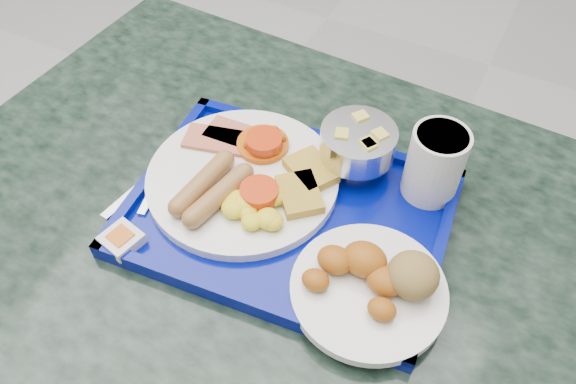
% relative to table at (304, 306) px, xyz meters
% --- Properties ---
extents(floor, '(6.00, 6.00, 0.00)m').
position_rel_table_xyz_m(floor, '(-0.61, 0.14, -0.51)').
color(floor, '#9B9C9E').
rests_on(floor, ground).
extents(table, '(1.14, 0.79, 0.69)m').
position_rel_table_xyz_m(table, '(0.00, 0.00, 0.00)').
color(table, slate).
rests_on(table, floor).
extents(tray, '(0.44, 0.34, 0.02)m').
position_rel_table_xyz_m(tray, '(-0.04, 0.02, 0.19)').
color(tray, '#020C7D').
rests_on(tray, table).
extents(main_plate, '(0.27, 0.27, 0.04)m').
position_rel_table_xyz_m(main_plate, '(-0.11, 0.04, 0.21)').
color(main_plate, white).
rests_on(main_plate, tray).
extents(bread_plate, '(0.19, 0.19, 0.06)m').
position_rel_table_xyz_m(bread_plate, '(0.11, -0.04, 0.21)').
color(bread_plate, white).
rests_on(bread_plate, tray).
extents(fruit_bowl, '(0.10, 0.10, 0.07)m').
position_rel_table_xyz_m(fruit_bowl, '(0.01, 0.14, 0.24)').
color(fruit_bowl, silver).
rests_on(fruit_bowl, tray).
extents(juice_cup, '(0.07, 0.07, 0.10)m').
position_rel_table_xyz_m(juice_cup, '(0.11, 0.14, 0.25)').
color(juice_cup, silver).
rests_on(juice_cup, tray).
extents(spoon, '(0.06, 0.18, 0.01)m').
position_rel_table_xyz_m(spoon, '(-0.21, 0.06, 0.20)').
color(spoon, silver).
rests_on(spoon, tray).
extents(knife, '(0.04, 0.18, 0.00)m').
position_rel_table_xyz_m(knife, '(-0.24, -0.01, 0.19)').
color(knife, silver).
rests_on(knife, tray).
extents(jam_packet, '(0.05, 0.05, 0.02)m').
position_rel_table_xyz_m(jam_packet, '(-0.20, -0.12, 0.20)').
color(jam_packet, white).
rests_on(jam_packet, tray).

